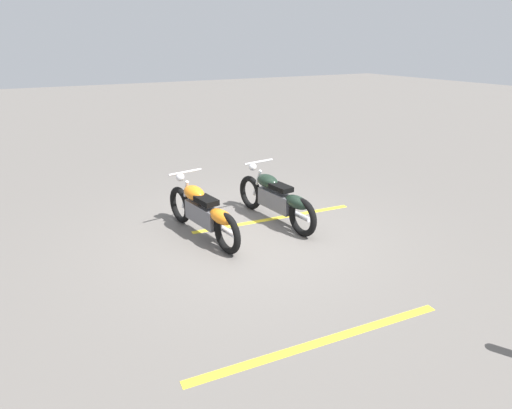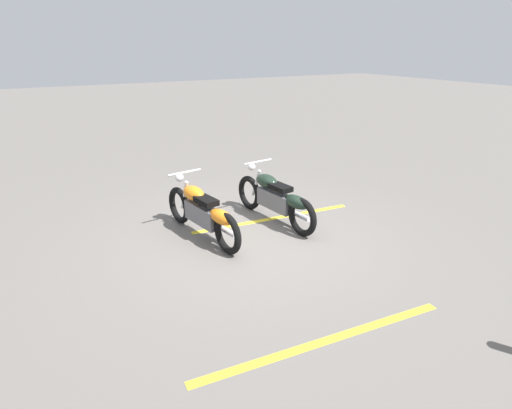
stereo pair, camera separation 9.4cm
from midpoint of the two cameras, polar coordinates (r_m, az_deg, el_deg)
ground_plane at (r=7.37m, az=-0.27°, el=-4.32°), size 60.00×60.00×0.00m
motorcycle_bright_foreground at (r=7.23m, az=-6.60°, el=-0.98°), size 2.22×0.67×1.04m
motorcycle_dark_foreground at (r=7.81m, az=3.08°, el=0.82°), size 2.23×0.63×1.04m
parking_stripe_near at (r=8.13m, az=2.79°, el=-1.84°), size 0.38×3.20×0.01m
parking_stripe_mid at (r=5.08m, az=9.32°, el=-17.39°), size 0.38×3.20×0.01m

